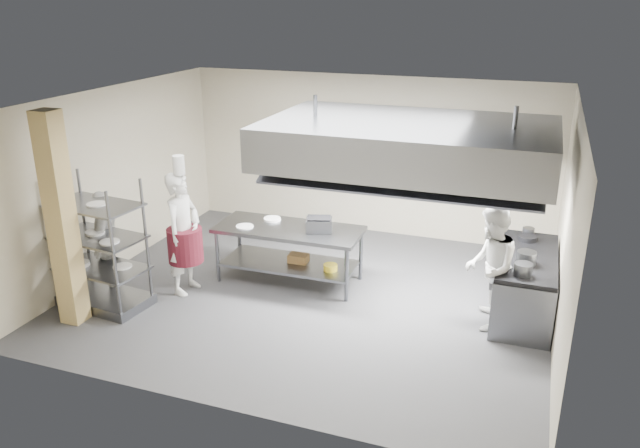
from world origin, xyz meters
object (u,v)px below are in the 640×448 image
(cooking_range, at_px, (525,286))
(stockpot, at_px, (526,258))
(chef_line, at_px, (490,268))
(chef_plating, at_px, (106,242))
(griddle, at_px, (319,225))
(island, at_px, (289,254))
(chef_head, at_px, (183,233))
(pass_rack, at_px, (99,244))

(cooking_range, xyz_separation_m, stockpot, (-0.03, -0.32, 0.57))
(chef_line, distance_m, stockpot, 0.52)
(chef_plating, distance_m, griddle, 3.26)
(island, xyz_separation_m, stockpot, (3.58, -0.18, 0.54))
(cooking_range, height_order, chef_head, chef_head)
(cooking_range, bearing_deg, island, -177.68)
(pass_rack, xyz_separation_m, chef_line, (5.40, 1.30, -0.10))
(griddle, height_order, stockpot, griddle)
(chef_line, bearing_deg, island, -101.70)
(chef_head, relative_size, stockpot, 7.29)
(griddle, distance_m, stockpot, 3.10)
(pass_rack, bearing_deg, chef_head, 48.73)
(griddle, xyz_separation_m, stockpot, (3.09, -0.22, -0.02))
(chef_head, relative_size, griddle, 4.77)
(island, xyz_separation_m, chef_head, (-1.37, -0.88, 0.50))
(pass_rack, xyz_separation_m, chef_head, (0.90, 0.82, -0.02))
(island, distance_m, stockpot, 3.63)
(pass_rack, height_order, chef_line, pass_rack)
(pass_rack, bearing_deg, cooking_range, 23.78)
(island, distance_m, cooking_range, 3.62)
(cooking_range, distance_m, chef_plating, 6.27)
(chef_line, bearing_deg, stockpot, 111.97)
(pass_rack, distance_m, chef_plating, 0.46)
(island, bearing_deg, griddle, 3.35)
(chef_head, bearing_deg, pass_rack, 134.72)
(pass_rack, distance_m, chef_head, 1.22)
(griddle, relative_size, stockpot, 1.53)
(chef_plating, bearing_deg, chef_line, 76.45)
(chef_line, distance_m, chef_plating, 5.67)
(cooking_range, bearing_deg, griddle, -178.01)
(chef_head, bearing_deg, griddle, -61.39)
(pass_rack, distance_m, chef_line, 5.56)
(cooking_range, relative_size, chef_line, 1.15)
(cooking_range, bearing_deg, chef_line, -131.25)
(cooking_range, xyz_separation_m, griddle, (-3.12, -0.11, 0.59))
(pass_rack, distance_m, stockpot, 6.05)
(chef_line, bearing_deg, pass_rack, -80.83)
(island, distance_m, chef_plating, 2.82)
(chef_line, relative_size, stockpot, 6.65)
(chef_plating, height_order, griddle, chef_plating)
(chef_line, relative_size, griddle, 4.35)
(chef_head, height_order, stockpot, chef_head)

